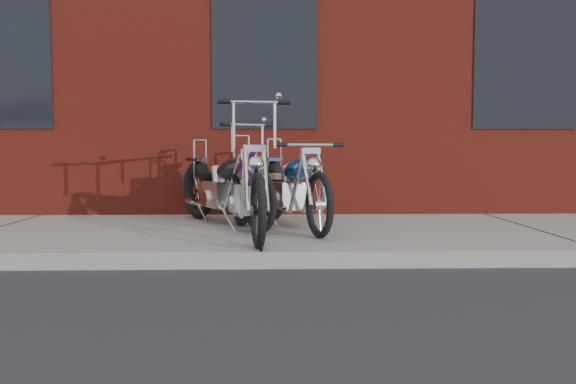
{
  "coord_description": "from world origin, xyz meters",
  "views": [
    {
      "loc": [
        0.09,
        -5.18,
        1.03
      ],
      "look_at": [
        0.25,
        0.8,
        0.61
      ],
      "focal_mm": 38.0,
      "sensor_mm": 36.0,
      "label": 1
    }
  ],
  "objects": [
    {
      "name": "chopper_blue",
      "position": [
        0.31,
        1.63,
        0.57
      ],
      "size": [
        0.83,
        2.24,
        1.0
      ],
      "rotation": [
        0.0,
        0.0,
        -1.28
      ],
      "color": "black",
      "rests_on": "sidewalk"
    },
    {
      "name": "sidewalk",
      "position": [
        0.0,
        1.5,
        0.07
      ],
      "size": [
        22.0,
        3.0,
        0.15
      ],
      "primitive_type": "cube",
      "color": "gray",
      "rests_on": "ground"
    },
    {
      "name": "building_brick",
      "position": [
        0.0,
        8.0,
        4.0
      ],
      "size": [
        22.0,
        10.0,
        8.0
      ],
      "primitive_type": "cube",
      "color": "maroon",
      "rests_on": "ground"
    },
    {
      "name": "chopper_third",
      "position": [
        -0.47,
        1.9,
        0.56
      ],
      "size": [
        1.25,
        2.02,
        1.16
      ],
      "rotation": [
        0.0,
        0.0,
        -1.04
      ],
      "color": "black",
      "rests_on": "sidewalk"
    },
    {
      "name": "chopper_purple",
      "position": [
        -0.15,
        1.04,
        0.58
      ],
      "size": [
        0.61,
        2.36,
        1.33
      ],
      "rotation": [
        0.0,
        0.0,
        -1.43
      ],
      "color": "black",
      "rests_on": "sidewalk"
    },
    {
      "name": "ground",
      "position": [
        0.0,
        0.0,
        0.0
      ],
      "size": [
        120.0,
        120.0,
        0.0
      ],
      "primitive_type": "plane",
      "color": "#282931",
      "rests_on": "ground"
    }
  ]
}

